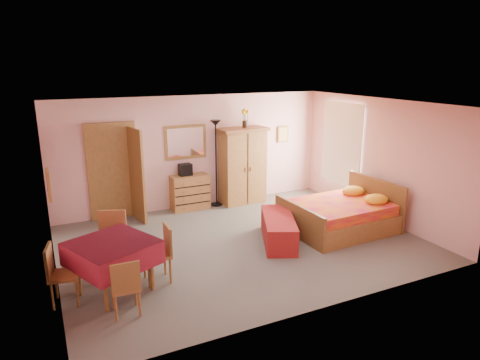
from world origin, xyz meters
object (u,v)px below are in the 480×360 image
wardrobe (243,166)px  chair_east (157,254)px  sunflower_vase (245,118)px  chair_south (125,286)px  chair_north (111,243)px  dining_table (114,267)px  chest_of_drawers (190,192)px  wall_mirror (185,142)px  chair_west (65,274)px  stereo (185,170)px  bench (278,229)px  floor_lamp (216,164)px  bed (339,207)px

wardrobe → chair_east: bearing=-138.2°
sunflower_vase → wardrobe: bearing=-155.9°
chair_south → chair_north: bearing=91.0°
wardrobe → dining_table: 4.67m
chest_of_drawers → wall_mirror: (0.00, 0.21, 1.14)m
chair_south → chair_west: (-0.71, 0.64, 0.03)m
stereo → bench: stereo is taller
wall_mirror → chest_of_drawers: bearing=-89.8°
sunflower_vase → bench: bearing=-101.5°
floor_lamp → wardrobe: floor_lamp is taller
chest_of_drawers → wardrobe: (1.31, -0.09, 0.51)m
stereo → chair_north: (-2.09, -2.45, -0.45)m
stereo → sunflower_vase: size_ratio=0.65×
floor_lamp → chair_west: floor_lamp is taller
wall_mirror → sunflower_vase: size_ratio=2.25×
wall_mirror → bed: size_ratio=0.48×
wardrobe → bed: wardrobe is taller
bed → chair_south: size_ratio=2.49×
sunflower_vase → floor_lamp: bearing=176.5°
wall_mirror → chair_north: size_ratio=1.01×
dining_table → chair_north: chair_north is taller
sunflower_vase → chair_north: sunflower_vase is taller
bed → chair_south: bed is taller
chair_north → sunflower_vase: bearing=-124.5°
wall_mirror → chair_west: size_ratio=1.12×
chest_of_drawers → chair_east: size_ratio=0.96×
dining_table → wardrobe: bearing=39.8°
sunflower_vase → bench: (-0.50, -2.47, -1.80)m
floor_lamp → chair_north: size_ratio=2.07×
stereo → chair_south: (-2.14, -3.78, -0.53)m
floor_lamp → sunflower_vase: (0.73, -0.04, 1.03)m
wardrobe → floor_lamp: bearing=169.6°
wall_mirror → dining_table: size_ratio=0.92×
sunflower_vase → chair_east: sunflower_vase is taller
dining_table → chair_south: chair_south is taller
wardrobe → chair_south: size_ratio=2.21×
sunflower_vase → chair_west: sunflower_vase is taller
floor_lamp → chair_west: bearing=-139.3°
dining_table → chair_north: size_ratio=1.09×
chest_of_drawers → chair_east: chair_east is taller
dining_table → chair_east: chair_east is taller
floor_lamp → chest_of_drawers: bearing=178.9°
bed → chair_west: size_ratio=2.33×
wall_mirror → chair_east: size_ratio=1.11×
chair_south → bed: bearing=17.8°
chest_of_drawers → wardrobe: size_ratio=0.47×
bed → chest_of_drawers: bearing=130.3°
chest_of_drawers → bench: (0.88, -2.53, -0.16)m
bed → bench: (-1.41, 0.00, -0.23)m
chair_east → chair_west: bearing=94.7°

